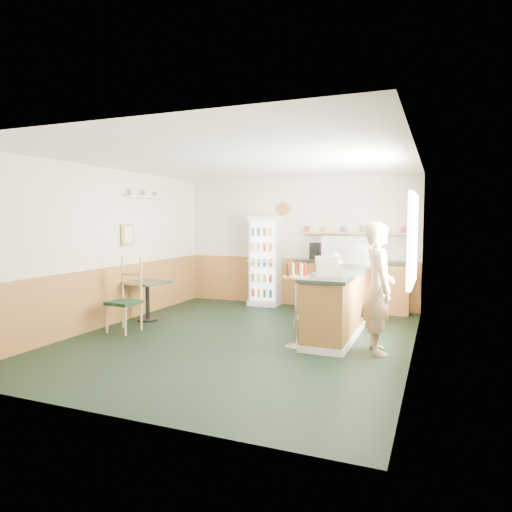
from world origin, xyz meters
The scene contains 13 objects.
ground centered at (0.00, 0.00, 0.00)m, with size 6.00×6.00×0.00m, color black.
room_envelope centered at (-0.23, 0.73, 1.52)m, with size 5.04×6.02×2.72m.
service_counter centered at (1.35, 1.07, 0.46)m, with size 0.68×3.01×1.01m.
back_counter centered at (1.19, 2.80, 0.55)m, with size 2.24×0.42×1.69m.
drinks_fridge centered at (-0.63, 2.74, 0.95)m, with size 0.63×0.53×1.90m.
display_case centered at (1.35, 1.66, 1.27)m, with size 0.92×0.48×0.52m.
cash_register centered at (1.35, 0.11, 1.11)m, with size 0.36×0.37×0.21m, color beige.
shopkeeper centered at (2.05, 0.00, 0.89)m, with size 0.60×0.43×1.79m, color tan.
condiment_stand centered at (0.94, -0.16, 0.77)m, with size 0.38×0.38×1.19m.
newspaper_rack centered at (0.99, 1.11, 0.70)m, with size 0.10×0.48×0.95m.
cafe_table centered at (-2.05, 0.50, 0.50)m, with size 0.78×0.78×0.71m.
cafe_chair centered at (-1.92, -0.23, 0.63)m, with size 0.47×0.47×1.20m.
dog_doorstop centered at (0.72, 0.78, 0.13)m, with size 0.23×0.30×0.28m.
Camera 1 is at (2.81, -6.29, 1.82)m, focal length 32.00 mm.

